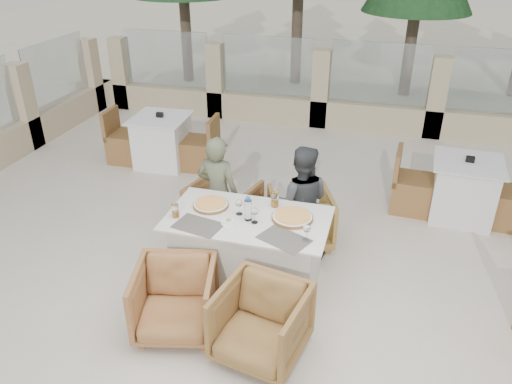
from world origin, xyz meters
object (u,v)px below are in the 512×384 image
(armchair_far_left, at_px, (224,208))
(bg_table_a, at_px, (162,141))
(olive_dish, at_px, (229,221))
(armchair_near_right, at_px, (261,323))
(pizza_left, at_px, (211,204))
(beer_glass_left, at_px, (175,211))
(dining_table, at_px, (248,250))
(wine_glass_corner, at_px, (307,232))
(wine_glass_near, at_px, (255,214))
(bg_table_b, at_px, (463,190))
(diner_left, at_px, (218,193))
(armchair_near_left, at_px, (175,300))
(armchair_far_right, at_px, (300,218))
(wine_glass_centre, at_px, (239,206))
(pizza_right, at_px, (292,217))
(water_bottle, at_px, (248,208))
(beer_glass_right, at_px, (275,199))
(diner_right, at_px, (301,202))

(armchair_far_left, bearing_deg, bg_table_a, -31.91)
(olive_dish, bearing_deg, armchair_near_right, -55.63)
(pizza_left, xyz_separation_m, beer_glass_left, (-0.26, -0.29, 0.05))
(olive_dish, height_order, armchair_far_left, olive_dish)
(dining_table, distance_m, wine_glass_corner, 0.82)
(wine_glass_near, xyz_separation_m, bg_table_b, (2.14, 2.05, -0.48))
(diner_left, height_order, bg_table_b, diner_left)
(armchair_near_right, distance_m, diner_left, 1.79)
(dining_table, height_order, armchair_near_left, dining_table)
(wine_glass_near, relative_size, armchair_far_right, 0.26)
(bg_table_a, distance_m, bg_table_b, 4.34)
(pizza_left, height_order, wine_glass_centre, wine_glass_centre)
(pizza_right, height_order, wine_glass_corner, wine_glass_corner)
(wine_glass_corner, relative_size, armchair_near_right, 0.25)
(pizza_right, relative_size, water_bottle, 1.60)
(diner_left, bearing_deg, beer_glass_left, 83.83)
(armchair_near_right, bearing_deg, wine_glass_near, 119.97)
(wine_glass_near, height_order, bg_table_a, wine_glass_near)
(pizza_right, xyz_separation_m, beer_glass_left, (-1.11, -0.27, 0.04))
(wine_glass_centre, bearing_deg, wine_glass_near, -30.36)
(beer_glass_right, height_order, diner_left, diner_left)
(pizza_right, bearing_deg, armchair_far_left, 142.90)
(beer_glass_right, distance_m, diner_right, 0.45)
(dining_table, bearing_deg, wine_glass_centre, 158.65)
(dining_table, xyz_separation_m, pizza_right, (0.43, 0.09, 0.41))
(beer_glass_left, height_order, armchair_far_left, beer_glass_left)
(armchair_far_left, bearing_deg, pizza_right, 157.26)
(armchair_near_left, bearing_deg, pizza_right, 33.86)
(dining_table, bearing_deg, armchair_near_right, -67.46)
(wine_glass_near, xyz_separation_m, diner_left, (-0.60, 0.65, -0.19))
(diner_right, bearing_deg, wine_glass_centre, 42.16)
(diner_right, bearing_deg, beer_glass_left, 29.18)
(pizza_left, bearing_deg, wine_glass_centre, -12.25)
(pizza_right, xyz_separation_m, wine_glass_near, (-0.34, -0.16, 0.07))
(beer_glass_left, relative_size, bg_table_b, 0.08)
(dining_table, relative_size, beer_glass_left, 11.59)
(armchair_near_left, bearing_deg, wine_glass_centre, 55.85)
(beer_glass_left, relative_size, armchair_far_left, 0.19)
(pizza_left, bearing_deg, wine_glass_corner, -18.40)
(wine_glass_centre, distance_m, olive_dish, 0.21)
(wine_glass_centre, relative_size, armchair_near_left, 0.25)
(wine_glass_corner, bearing_deg, bg_table_b, 54.19)
(water_bottle, xyz_separation_m, bg_table_b, (2.21, 2.01, -0.51))
(pizza_right, height_order, armchair_far_right, pizza_right)
(wine_glass_near, relative_size, diner_left, 0.14)
(armchair_far_right, height_order, armchair_near_left, armchair_near_left)
(beer_glass_right, height_order, bg_table_a, beer_glass_right)
(armchair_near_right, relative_size, diner_left, 0.54)
(olive_dish, bearing_deg, armchair_far_right, 62.83)
(pizza_left, height_order, armchair_near_left, pizza_left)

